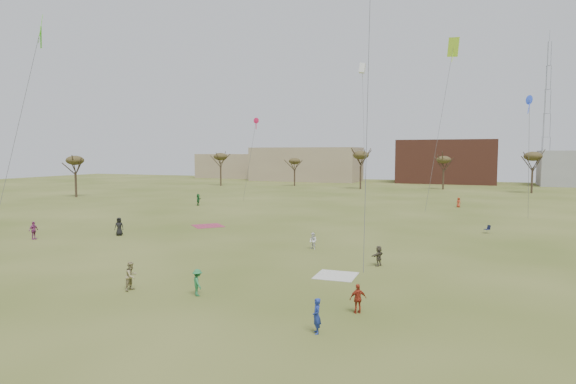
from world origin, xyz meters
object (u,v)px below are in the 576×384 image
at_px(flyer_near_center, 198,282).
at_px(spectator_fore_a, 358,299).
at_px(flyer_near_right, 317,316).
at_px(radio_tower, 546,113).
at_px(camp_chair_right, 487,231).

height_order(flyer_near_center, spectator_fore_a, flyer_near_center).
relative_size(flyer_near_right, radio_tower, 0.04).
relative_size(camp_chair_right, radio_tower, 0.02).
distance_m(flyer_near_center, spectator_fore_a, 9.65).
distance_m(spectator_fore_a, camp_chair_right, 30.82).
distance_m(spectator_fore_a, radio_tower, 126.08).
bearing_deg(camp_chair_right, radio_tower, 135.93).
height_order(flyer_near_center, flyer_near_right, flyer_near_right).
bearing_deg(flyer_near_center, camp_chair_right, -75.01).
relative_size(flyer_near_center, flyer_near_right, 0.95).
height_order(camp_chair_right, radio_tower, radio_tower).
distance_m(flyer_near_center, camp_chair_right, 34.65).
xyz_separation_m(spectator_fore_a, camp_chair_right, (6.75, 30.06, -0.53)).
bearing_deg(flyer_near_right, camp_chair_right, 136.01).
distance_m(flyer_near_right, camp_chair_right, 34.53).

